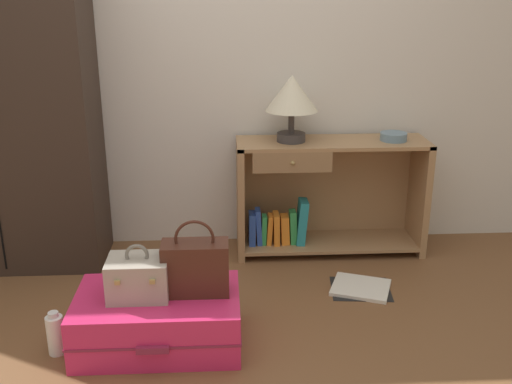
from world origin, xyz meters
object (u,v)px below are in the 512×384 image
(suitcase_large, at_px, (158,319))
(bottle, at_px, (56,334))
(bookshelf, at_px, (322,196))
(train_case, at_px, (138,277))
(handbag, at_px, (195,267))
(bowl, at_px, (394,137))
(open_book_on_floor, at_px, (361,288))
(table_lamp, at_px, (292,96))

(suitcase_large, bearing_deg, bottle, -173.25)
(bookshelf, xyz_separation_m, train_case, (-1.00, -1.01, -0.01))
(suitcase_large, xyz_separation_m, bottle, (-0.46, -0.05, -0.03))
(handbag, bearing_deg, bowl, 39.92)
(bookshelf, distance_m, handbag, 1.24)
(train_case, relative_size, open_book_on_floor, 0.72)
(bottle, bearing_deg, handbag, 6.55)
(bowl, xyz_separation_m, suitcase_large, (-1.33, -0.98, -0.61))
(table_lamp, distance_m, train_case, 1.42)
(bowl, height_order, train_case, bowl)
(handbag, height_order, open_book_on_floor, handbag)
(bookshelf, height_order, bowl, bowl)
(bottle, distance_m, open_book_on_floor, 1.60)
(open_book_on_floor, bearing_deg, bookshelf, 104.03)
(table_lamp, distance_m, open_book_on_floor, 1.16)
(suitcase_large, height_order, open_book_on_floor, suitcase_large)
(bookshelf, relative_size, train_case, 4.22)
(bookshelf, relative_size, bowl, 7.22)
(bookshelf, distance_m, suitcase_large, 1.39)
(table_lamp, xyz_separation_m, handbag, (-0.54, -0.98, -0.60))
(train_case, distance_m, handbag, 0.26)
(open_book_on_floor, bearing_deg, bottle, -161.14)
(handbag, bearing_deg, table_lamp, 61.20)
(bowl, distance_m, bottle, 2.16)
(bookshelf, relative_size, open_book_on_floor, 3.03)
(suitcase_large, distance_m, train_case, 0.23)
(bowl, distance_m, open_book_on_floor, 0.93)
(handbag, xyz_separation_m, open_book_on_floor, (0.88, 0.44, -0.37))
(table_lamp, height_order, bowl, table_lamp)
(suitcase_large, height_order, bottle, suitcase_large)
(bowl, bearing_deg, bookshelf, 175.67)
(table_lamp, bearing_deg, handbag, -118.80)
(train_case, xyz_separation_m, bottle, (-0.38, -0.05, -0.25))
(bowl, relative_size, train_case, 0.58)
(bookshelf, height_order, suitcase_large, bookshelf)
(bowl, distance_m, handbag, 1.54)
(open_book_on_floor, bearing_deg, bowl, 62.33)
(suitcase_large, relative_size, bottle, 3.62)
(bookshelf, xyz_separation_m, bowl, (0.41, -0.03, 0.38))
(table_lamp, distance_m, handbag, 1.26)
(suitcase_large, height_order, train_case, train_case)
(bowl, height_order, bottle, bowl)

